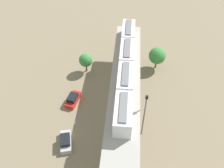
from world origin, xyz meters
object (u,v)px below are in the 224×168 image
(train, at_px, (126,67))
(parked_car_silver, at_px, (66,141))
(signal_post, at_px, (144,114))
(tree_mid_lot, at_px, (86,60))
(tree_near_viaduct, at_px, (157,56))
(parked_car_red, at_px, (73,99))

(train, height_order, parked_car_silver, train)
(train, xyz_separation_m, signal_post, (-3.40, 7.62, -3.39))
(tree_mid_lot, bearing_deg, tree_near_viaduct, -170.77)
(train, xyz_separation_m, tree_mid_lot, (8.97, -8.19, -5.81))
(train, relative_size, tree_mid_lot, 6.00)
(tree_near_viaduct, relative_size, signal_post, 0.53)
(tree_mid_lot, bearing_deg, train, 137.59)
(signal_post, bearing_deg, tree_mid_lot, -51.96)
(train, distance_m, parked_car_silver, 16.51)
(tree_mid_lot, relative_size, signal_post, 0.46)
(signal_post, bearing_deg, train, -65.95)
(signal_post, bearing_deg, parked_car_silver, 13.73)
(train, relative_size, parked_car_red, 6.12)
(parked_car_silver, bearing_deg, tree_mid_lot, -105.41)
(tree_near_viaduct, xyz_separation_m, signal_post, (3.25, 18.35, 2.15))
(train, height_order, tree_near_viaduct, train)
(train, xyz_separation_m, parked_car_red, (10.16, 1.22, -8.14))
(parked_car_silver, xyz_separation_m, tree_near_viaduct, (-16.14, -21.50, 2.61))
(parked_car_red, distance_m, parked_car_silver, 9.57)
(parked_car_red, distance_m, tree_mid_lot, 9.77)
(train, bearing_deg, parked_car_silver, 48.60)
(tree_near_viaduct, xyz_separation_m, tree_mid_lot, (15.62, 2.54, -0.28))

